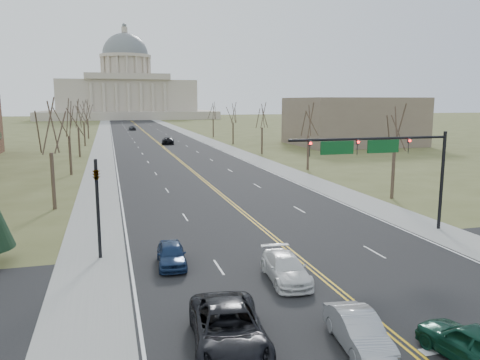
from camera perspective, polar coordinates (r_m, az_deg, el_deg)
ground at (r=20.48m, az=18.91°, el=-18.07°), size 600.00×600.00×0.00m
road at (r=125.55m, az=-10.82°, el=5.19°), size 20.00×380.00×0.01m
cross_road at (r=25.14m, az=10.99°, el=-12.36°), size 120.00×14.00×0.01m
sidewalk_left at (r=125.10m, az=-16.32°, el=4.97°), size 4.00×380.00×0.03m
sidewalk_right at (r=127.14m, az=-5.41°, el=5.38°), size 4.00×380.00×0.03m
center_line at (r=125.55m, az=-10.82°, el=5.20°), size 0.42×380.00×0.01m
edge_line_left at (r=125.10m, az=-15.31°, el=5.01°), size 0.15×380.00×0.01m
edge_line_right at (r=126.76m, az=-6.39°, el=5.35°), size 0.15×380.00×0.01m
capitol at (r=264.92m, az=-13.62°, el=10.42°), size 90.00×60.00×50.00m
signal_mast at (r=33.76m, az=16.94°, el=3.12°), size 12.12×0.44×7.20m
signal_left at (r=28.81m, az=-17.00°, el=-2.06°), size 0.32×0.36×6.00m
tree_r_0 at (r=46.86m, az=18.42°, el=5.72°), size 3.74×3.74×8.50m
tree_l_0 at (r=43.08m, az=-22.20°, el=5.72°), size 3.96×3.96×9.00m
tree_r_1 at (r=64.38m, az=8.38°, el=7.04°), size 3.74×3.74×8.50m
tree_l_1 at (r=62.98m, az=-20.22°, el=6.85°), size 3.96×3.96×9.00m
tree_r_2 at (r=83.04m, az=2.72°, el=7.69°), size 3.74×3.74×8.50m
tree_l_2 at (r=82.92m, az=-19.19°, el=7.44°), size 3.96×3.96×9.00m
tree_r_3 at (r=102.20m, az=-0.86°, el=8.06°), size 3.74×3.74×8.50m
tree_l_3 at (r=102.89m, az=-18.56°, el=7.80°), size 3.96×3.96×9.00m
tree_r_4 at (r=121.63m, az=-3.30°, el=8.30°), size 3.74×3.74×8.50m
tree_l_4 at (r=122.86m, az=-18.13°, el=8.04°), size 3.96×3.96×9.00m
bldg_right_mass at (r=104.04m, az=13.57°, el=6.97°), size 25.00×20.00×10.00m
car_nb_inner_lead at (r=19.58m, az=26.59°, el=-17.47°), size 2.34×4.56×1.49m
car_sb_inner_lead at (r=19.25m, az=14.25°, el=-17.39°), size 1.90×4.27×1.36m
car_sb_outer_lead at (r=18.56m, az=-1.42°, el=-17.68°), size 3.35×6.14×1.63m
car_sb_inner_second at (r=25.04m, az=5.59°, el=-10.64°), size 2.28×4.80×1.35m
car_sb_outer_second at (r=27.35m, az=-8.37°, el=-8.94°), size 1.84×4.03×1.34m
car_far_nb at (r=103.93m, az=-8.77°, el=4.79°), size 3.21×5.75×1.52m
car_far_sb at (r=154.97m, az=-13.01°, el=6.22°), size 2.31×4.76×1.57m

